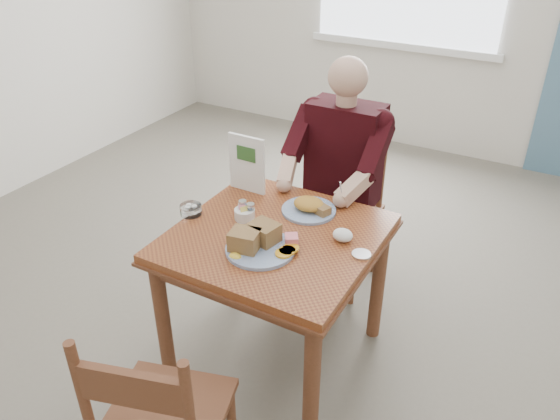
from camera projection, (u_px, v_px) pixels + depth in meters
The scene contains 13 objects.
floor at pixel (276, 353), 2.88m from camera, with size 6.00×6.00×0.00m, color #676053.
lemon_wedge at pixel (235, 257), 2.31m from camera, with size 0.06×0.04×0.03m, color yellow.
napkin at pixel (343, 235), 2.43m from camera, with size 0.09×0.08×0.06m, color white.
metal_dish at pixel (361, 254), 2.34m from camera, with size 0.08×0.08×0.01m, color silver.
table at pixel (276, 253), 2.55m from camera, with size 0.92×0.92×0.75m.
chair_far at pixel (342, 208), 3.23m from camera, with size 0.42×0.42×0.95m.
diner at pixel (339, 163), 3.00m from camera, with size 0.53×0.56×1.39m.
near_plate at pixel (259, 242), 2.37m from camera, with size 0.33×0.32×0.10m.
far_plate at pixel (310, 207), 2.65m from camera, with size 0.34×0.34×0.07m.
caddy at pixel (245, 214), 2.60m from camera, with size 0.13×0.13×0.07m.
shakers at pixel (247, 210), 2.60m from camera, with size 0.09×0.05×0.08m.
creamer at pixel (191, 210), 2.63m from camera, with size 0.13×0.13×0.05m.
menu at pixel (247, 164), 2.78m from camera, with size 0.21×0.02×0.30m.
Camera 1 is at (1.04, -1.82, 2.11)m, focal length 35.00 mm.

